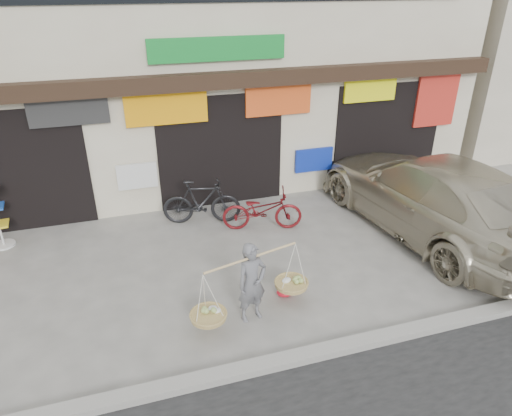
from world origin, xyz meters
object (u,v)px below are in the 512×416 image
object	(u,v)px
bike_1	(202,202)
street_vendor	(252,286)
suv	(431,195)
bike_2	(262,210)

from	to	relation	value
bike_1	street_vendor	bearing A→B (deg)	-164.21
bike_1	suv	xyz separation A→B (m)	(4.71, -1.79, 0.33)
bike_1	suv	world-z (taller)	suv
street_vendor	bike_1	size ratio (longest dim) A/B	1.19
suv	bike_1	bearing A→B (deg)	-27.68
bike_1	bike_2	world-z (taller)	bike_1
street_vendor	bike_1	bearing A→B (deg)	77.97
street_vendor	bike_2	xyz separation A→B (m)	(1.08, 2.82, -0.18)
bike_2	suv	size ratio (longest dim) A/B	0.29
bike_1	bike_2	distance (m)	1.40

